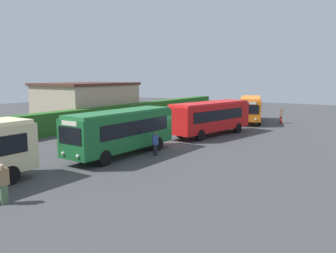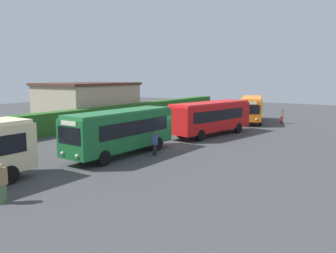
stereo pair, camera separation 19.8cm
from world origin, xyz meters
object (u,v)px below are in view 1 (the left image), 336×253
Objects in this scene: bus_green at (121,130)px; bus_orange at (251,108)px; person_left at (3,183)px; person_right at (155,143)px; person_far at (281,116)px; bus_red at (210,116)px.

bus_green is 1.03× the size of bus_orange.
bus_green is at bearing -71.48° from person_left.
person_right is at bearing 124.84° from bus_green.
person_right is (1.29, -1.97, -0.94)m from bus_green.
person_far is (33.25, -2.86, -0.04)m from person_left.
bus_green is at bearing -110.12° from person_far.
bus_orange is (11.10, 0.13, -0.06)m from bus_red.
bus_red is 11.10m from bus_orange.
person_left is 33.38m from person_far.
bus_red is (11.03, -1.47, -0.02)m from bus_green.
person_left is at bearing 11.85° from bus_green.
person_left is (-21.08, -0.35, -0.86)m from bus_red.
person_left is 1.05× the size of person_far.
bus_red is 1.10× the size of bus_orange.
bus_red is at bearing 137.13° from person_right.
bus_orange is 4.97× the size of person_left.
person_far is (1.07, -3.35, -0.85)m from bus_orange.
person_right is at bearing -166.46° from bus_red.
person_right is 0.98× the size of person_far.
bus_red is at bearing -80.78° from person_left.
bus_red is 9.79m from person_right.
bus_green is 5.48× the size of person_right.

